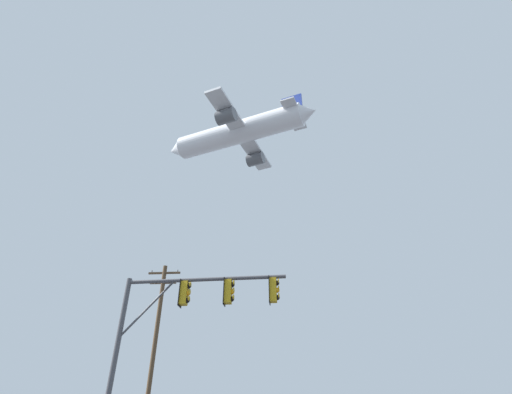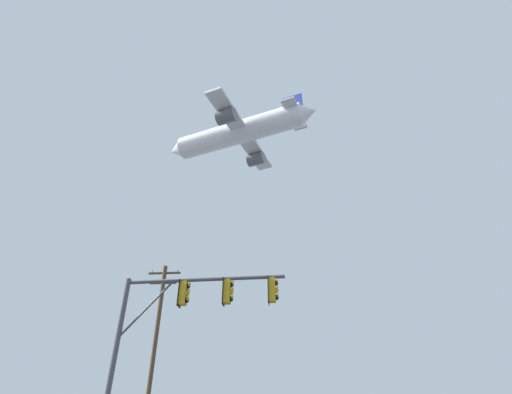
% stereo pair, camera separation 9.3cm
% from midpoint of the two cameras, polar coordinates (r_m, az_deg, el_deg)
% --- Properties ---
extents(signal_pole_near, '(6.40, 0.64, 6.49)m').
position_cam_midpoint_polar(signal_pole_near, '(14.99, -10.69, -17.11)').
color(signal_pole_near, '#4C4C51').
rests_on(signal_pole_near, ground).
extents(utility_pole, '(2.20, 0.28, 10.93)m').
position_cam_midpoint_polar(utility_pole, '(25.75, -15.09, -20.94)').
color(utility_pole, brown).
rests_on(utility_pole, ground).
extents(airplane, '(20.83, 16.08, 5.79)m').
position_cam_midpoint_polar(airplane, '(50.02, -2.55, 9.77)').
color(airplane, white).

